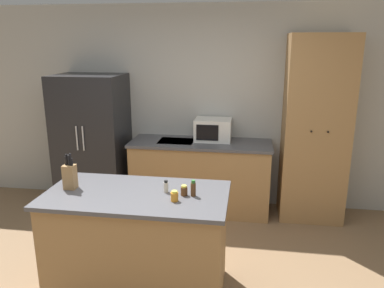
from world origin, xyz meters
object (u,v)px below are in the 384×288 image
object	(u,v)px
knife_block	(70,176)
spice_bottle_short_red	(166,187)
spice_bottle_tall_dark	(184,191)
pantry_cabinet	(315,130)
spice_bottle_green_herb	(174,196)
refrigerator	(93,142)
spice_bottle_amber_oil	(193,189)
microwave	(213,130)

from	to	relation	value
knife_block	spice_bottle_short_red	bearing A→B (deg)	2.90
spice_bottle_tall_dark	spice_bottle_short_red	bearing A→B (deg)	165.26
pantry_cabinet	spice_bottle_green_herb	world-z (taller)	pantry_cabinet
spice_bottle_tall_dark	refrigerator	bearing A→B (deg)	131.99
spice_bottle_short_red	spice_bottle_amber_oil	bearing A→B (deg)	-10.36
spice_bottle_short_red	spice_bottle_green_herb	size ratio (longest dim) A/B	1.22
spice_bottle_short_red	pantry_cabinet	bearing A→B (deg)	49.28
knife_block	microwave	bearing A→B (deg)	60.01
spice_bottle_tall_dark	spice_bottle_green_herb	distance (m)	0.14
spice_bottle_amber_oil	spice_bottle_green_herb	distance (m)	0.18
knife_block	spice_bottle_green_herb	bearing A→B (deg)	-7.56
pantry_cabinet	spice_bottle_amber_oil	distance (m)	2.12
spice_bottle_tall_dark	spice_bottle_short_red	xyz separation A→B (m)	(-0.16, 0.04, 0.01)
refrigerator	microwave	world-z (taller)	refrigerator
spice_bottle_green_herb	microwave	bearing A→B (deg)	86.54
microwave	spice_bottle_green_herb	xyz separation A→B (m)	(-0.12, -1.94, -0.10)
refrigerator	spice_bottle_short_red	distance (m)	2.11
spice_bottle_tall_dark	spice_bottle_green_herb	size ratio (longest dim) A/B	1.00
refrigerator	spice_bottle_green_herb	size ratio (longest dim) A/B	20.38
spice_bottle_amber_oil	spice_bottle_green_herb	bearing A→B (deg)	-137.12
refrigerator	spice_bottle_green_herb	xyz separation A→B (m)	(1.45, -1.79, 0.09)
spice_bottle_amber_oil	pantry_cabinet	bearing A→B (deg)	54.88
microwave	spice_bottle_tall_dark	size ratio (longest dim) A/B	5.33
pantry_cabinet	knife_block	world-z (taller)	pantry_cabinet
spice_bottle_tall_dark	spice_bottle_amber_oil	distance (m)	0.08
microwave	spice_bottle_amber_oil	distance (m)	1.82
pantry_cabinet	spice_bottle_green_herb	size ratio (longest dim) A/B	26.13
refrigerator	spice_bottle_tall_dark	world-z (taller)	refrigerator
spice_bottle_tall_dark	pantry_cabinet	bearing A→B (deg)	53.22
refrigerator	spice_bottle_short_red	bearing A→B (deg)	-50.49
spice_bottle_tall_dark	knife_block	bearing A→B (deg)	179.98
knife_block	spice_bottle_amber_oil	distance (m)	1.06
spice_bottle_tall_dark	spice_bottle_amber_oil	xyz separation A→B (m)	(0.08, -0.00, 0.02)
microwave	knife_block	bearing A→B (deg)	-119.99
spice_bottle_short_red	spice_bottle_amber_oil	distance (m)	0.24
knife_block	pantry_cabinet	bearing A→B (deg)	37.23
pantry_cabinet	spice_bottle_tall_dark	world-z (taller)	pantry_cabinet
pantry_cabinet	microwave	bearing A→B (deg)	176.27
refrigerator	knife_block	distance (m)	1.75
spice_bottle_short_red	spice_bottle_tall_dark	bearing A→B (deg)	-14.74
microwave	spice_bottle_green_herb	bearing A→B (deg)	-93.46
knife_block	spice_bottle_green_herb	xyz separation A→B (m)	(0.93, -0.12, -0.08)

